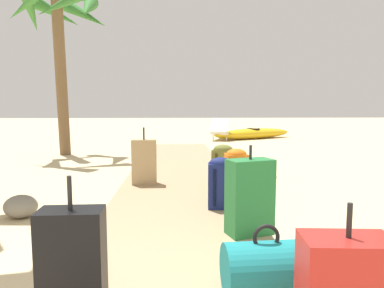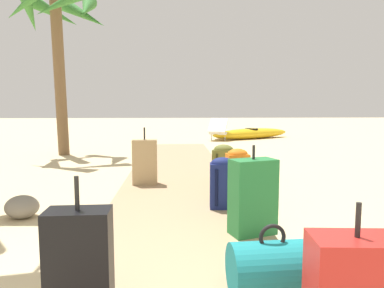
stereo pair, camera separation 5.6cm
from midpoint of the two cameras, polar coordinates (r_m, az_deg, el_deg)
ground_plane at (r=4.78m, az=-1.93°, el=-8.47°), size 60.00×60.00×0.00m
boardwalk at (r=5.69m, az=-2.02°, el=-5.65°), size 1.63×9.50×0.08m
suitcase_green at (r=3.16m, az=9.88°, el=-8.49°), size 0.44×0.33×0.79m
suitcase_tan at (r=5.12m, az=-7.47°, el=-2.89°), size 0.36×0.19×0.82m
backpack_orange at (r=4.46m, az=7.57°, el=-4.39°), size 0.28×0.27×0.60m
backpack_olive at (r=5.30m, az=5.37°, el=-2.91°), size 0.37×0.32×0.55m
backpack_navy at (r=3.90m, az=5.08°, el=-6.14°), size 0.29×0.22×0.57m
duffel_bag_teal at (r=2.26m, az=12.60°, el=-19.21°), size 0.52×0.36×0.44m
suitcase_black at (r=2.06m, az=-18.12°, el=-18.03°), size 0.34×0.20×0.77m
palm_tree_far_left at (r=9.25m, az=-20.35°, el=18.18°), size 2.27×2.43×4.04m
lounge_chair at (r=12.55m, az=5.13°, el=2.19°), size 1.12×1.66×0.78m
kayak at (r=13.07m, az=10.04°, el=1.69°), size 3.35×2.19×0.39m
rock_right_mid at (r=6.18m, az=11.99°, el=-4.17°), size 0.37×0.39×0.22m
rock_left_near at (r=4.28m, az=-25.76°, el=-9.13°), size 0.47×0.46×0.25m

